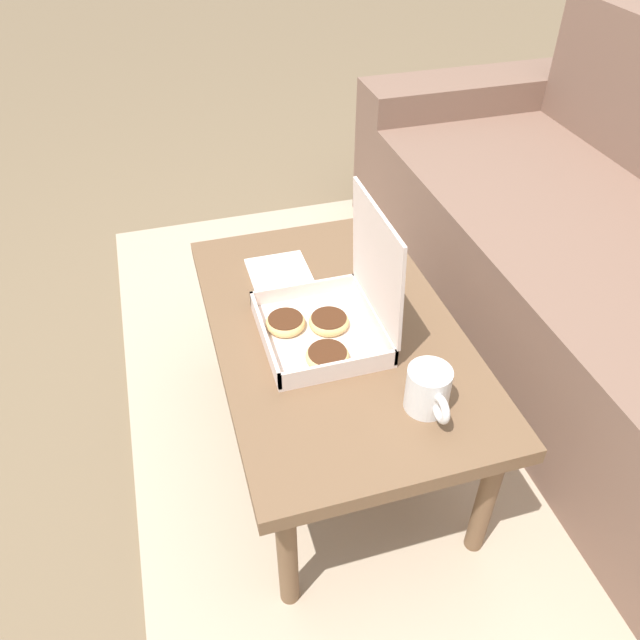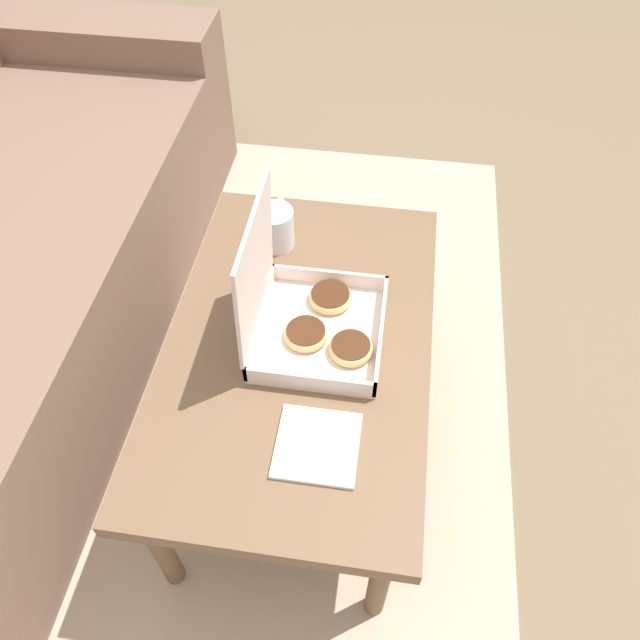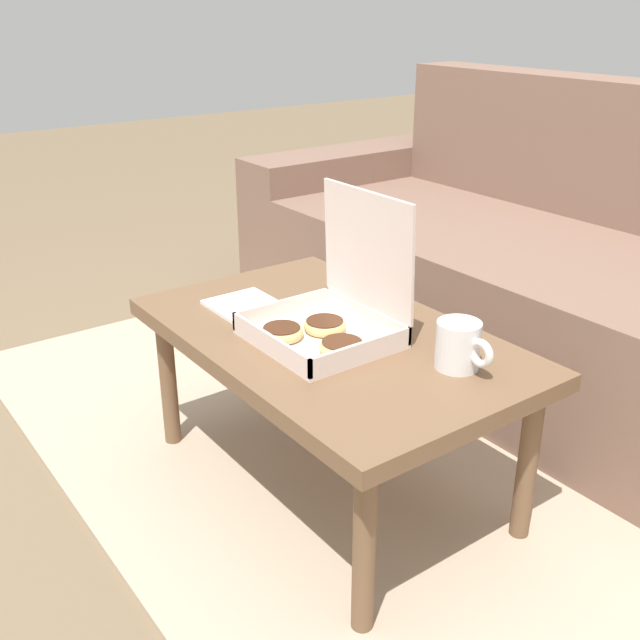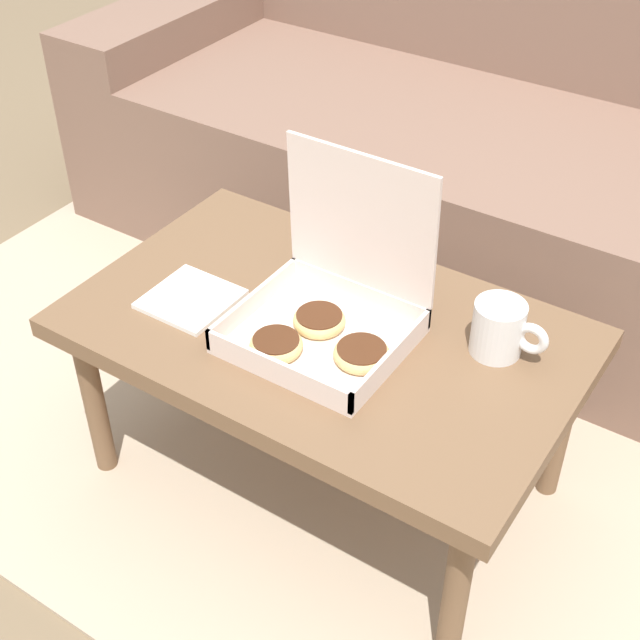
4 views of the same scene
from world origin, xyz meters
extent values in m
plane|color=#756047|center=(0.00, 0.00, 0.00)|extent=(12.00, 12.00, 0.00)
cube|color=tan|center=(0.00, 0.30, 0.01)|extent=(2.57, 1.95, 0.01)
cube|color=#7A5B4C|center=(1.10, 0.79, 0.29)|extent=(0.24, 0.89, 0.58)
cube|color=brown|center=(0.00, -0.12, 0.41)|extent=(0.94, 0.58, 0.04)
cylinder|color=brown|center=(-0.41, -0.35, 0.19)|extent=(0.04, 0.04, 0.39)
cylinder|color=brown|center=(0.41, -0.35, 0.19)|extent=(0.04, 0.04, 0.39)
cylinder|color=brown|center=(-0.41, 0.11, 0.19)|extent=(0.04, 0.04, 0.39)
cylinder|color=brown|center=(0.41, 0.11, 0.19)|extent=(0.04, 0.04, 0.39)
cube|color=silver|center=(0.02, -0.16, 0.43)|extent=(0.30, 0.27, 0.01)
cube|color=silver|center=(0.02, -0.30, 0.45)|extent=(0.30, 0.01, 0.04)
cube|color=silver|center=(0.02, -0.03, 0.45)|extent=(0.30, 0.01, 0.04)
cube|color=silver|center=(-0.13, -0.16, 0.45)|extent=(0.01, 0.27, 0.04)
cube|color=silver|center=(0.17, -0.16, 0.45)|extent=(0.01, 0.27, 0.04)
cube|color=silver|center=(0.02, -0.03, 0.61)|extent=(0.30, 0.02, 0.27)
torus|color=#E5BC75|center=(0.00, -0.14, 0.45)|extent=(0.10, 0.10, 0.03)
cylinder|color=#472614|center=(0.00, -0.14, 0.45)|extent=(0.09, 0.09, 0.01)
torus|color=#E5BC75|center=(-0.02, -0.24, 0.45)|extent=(0.10, 0.10, 0.03)
cylinder|color=#472614|center=(-0.02, -0.24, 0.46)|extent=(0.08, 0.08, 0.01)
torus|color=#E5BC75|center=(0.11, -0.17, 0.45)|extent=(0.10, 0.10, 0.03)
cylinder|color=#472614|center=(0.11, -0.17, 0.45)|extent=(0.09, 0.09, 0.01)
cylinder|color=white|center=(0.30, -0.01, 0.48)|extent=(0.09, 0.09, 0.10)
torus|color=white|center=(0.36, -0.01, 0.48)|extent=(0.06, 0.02, 0.06)
cube|color=white|center=(-0.25, -0.20, 0.43)|extent=(0.16, 0.16, 0.01)
camera|label=1|loc=(1.09, -0.48, 1.41)|focal=35.00mm
camera|label=2|loc=(-0.83, -0.29, 1.51)|focal=35.00mm
camera|label=3|loc=(1.25, -1.07, 1.14)|focal=42.00mm
camera|label=4|loc=(0.70, -1.20, 1.46)|focal=50.00mm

